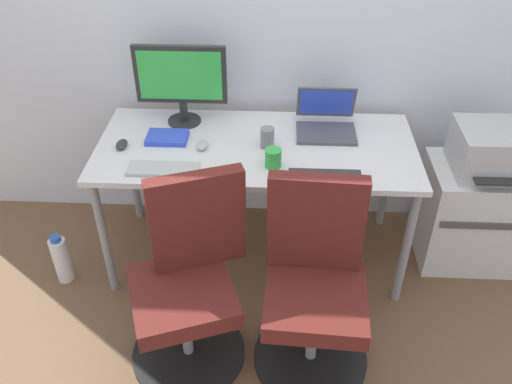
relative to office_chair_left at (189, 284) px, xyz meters
name	(u,v)px	position (x,y,z in m)	size (l,w,h in m)	color
ground_plane	(256,253)	(0.27, 0.68, -0.42)	(5.28, 5.28, 0.00)	brown
back_wall	(261,8)	(0.27, 1.12, 0.88)	(4.40, 0.04, 2.60)	silver
desk	(256,156)	(0.27, 0.68, 0.26)	(1.63, 0.73, 0.75)	silver
office_chair_left	(189,284)	(0.00, 0.00, 0.00)	(0.56, 0.56, 0.94)	black
office_chair_right	(314,288)	(0.56, 0.00, 0.00)	(0.54, 0.54, 0.94)	black
side_cabinet	(473,213)	(1.48, 0.73, -0.12)	(0.55, 0.43, 0.60)	silver
printer	(493,150)	(1.48, 0.73, 0.30)	(0.38, 0.40, 0.24)	#B7B7B7
water_bottle_on_floor	(61,259)	(-0.78, 0.42, -0.28)	(0.09, 0.09, 0.31)	white
desktop_monitor	(181,79)	(-0.13, 0.90, 0.57)	(0.48, 0.18, 0.43)	#262626
open_laptop	(326,121)	(0.63, 0.86, 0.38)	(0.31, 0.30, 0.22)	#4C4C51
keyboard_by_monitor	(163,169)	(-0.16, 0.42, 0.33)	(0.34, 0.12, 0.02)	#B7B7B7
keyboard_by_laptop	(325,178)	(0.60, 0.39, 0.33)	(0.34, 0.12, 0.02)	#2D2D2D
mouse_by_monitor	(202,145)	(0.00, 0.64, 0.34)	(0.06, 0.10, 0.03)	#B7B7B7
mouse_by_laptop	(122,144)	(-0.41, 0.63, 0.34)	(0.06, 0.10, 0.03)	#2D2D2D
coffee_mug	(273,158)	(0.36, 0.49, 0.37)	(0.08, 0.08, 0.09)	green
pen_cup	(267,138)	(0.33, 0.66, 0.37)	(0.07, 0.07, 0.10)	slate
notebook	(167,137)	(-0.19, 0.71, 0.34)	(0.21, 0.15, 0.03)	blue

